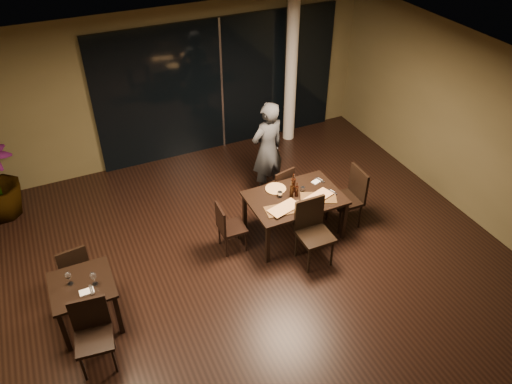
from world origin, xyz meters
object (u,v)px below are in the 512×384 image
object	(u,v)px
chair_side_near	(93,330)
bottle_a	(292,190)
chair_main_left	(227,225)
bottle_b	(297,189)
main_table	(295,201)
side_table	(83,291)
chair_main_near	(312,228)
chair_side_far	(74,266)
bottle_c	(293,183)
chair_main_far	(280,187)
diner	(267,150)
chair_main_right	(351,194)

from	to	relation	value
chair_side_near	bottle_a	size ratio (longest dim) A/B	3.59
chair_main_left	bottle_b	bearing A→B (deg)	-92.05
main_table	side_table	bearing A→B (deg)	-171.63
main_table	bottle_b	bearing A→B (deg)	24.23
chair_main_near	bottle_b	distance (m)	0.70
chair_side_near	bottle_b	world-z (taller)	bottle_b
main_table	chair_side_far	bearing A→B (deg)	177.33
chair_side_far	chair_side_near	distance (m)	1.29
chair_side_near	chair_main_left	bearing A→B (deg)	35.00
chair_main_left	bottle_c	size ratio (longest dim) A/B	2.60
chair_main_far	chair_main_left	xyz separation A→B (m)	(-1.21, -0.56, -0.01)
chair_side_near	bottle_a	distance (m)	3.56
chair_main_near	bottle_b	size ratio (longest dim) A/B	4.18
diner	bottle_a	size ratio (longest dim) A/B	6.68
main_table	bottle_b	size ratio (longest dim) A/B	5.89
main_table	chair_main_near	bearing A→B (deg)	-92.38
chair_main_left	bottle_b	xyz separation A→B (m)	(1.17, -0.08, 0.39)
side_table	chair_main_right	bearing A→B (deg)	4.75
bottle_b	bottle_a	bearing A→B (deg)	168.25
bottle_c	bottle_a	bearing A→B (deg)	-127.76
chair_side_far	bottle_a	world-z (taller)	bottle_a
main_table	diner	world-z (taller)	diner
side_table	chair_main_near	size ratio (longest dim) A/B	0.75
chair_main_far	chair_side_far	size ratio (longest dim) A/B	0.99
chair_main_near	chair_side_near	size ratio (longest dim) A/B	1.09
chair_main_near	bottle_c	bearing A→B (deg)	85.72
chair_main_far	chair_main_left	size ratio (longest dim) A/B	1.01
chair_main_far	diner	size ratio (longest dim) A/B	0.48
chair_main_far	chair_main_near	distance (m)	1.28
chair_main_near	diner	bearing A→B (deg)	86.45
chair_main_right	bottle_c	xyz separation A→B (m)	(-0.94, 0.28, 0.33)
chair_main_right	bottle_b	distance (m)	1.00
chair_main_near	chair_side_near	bearing A→B (deg)	-171.03
side_table	chair_main_left	xyz separation A→B (m)	(2.26, 0.59, -0.14)
bottle_a	diner	bearing A→B (deg)	82.60
chair_main_left	chair_main_right	size ratio (longest dim) A/B	0.83
side_table	chair_main_near	xyz separation A→B (m)	(3.37, -0.12, -0.03)
chair_main_far	chair_side_near	world-z (taller)	chair_side_near
diner	chair_main_right	bearing A→B (deg)	110.62
bottle_a	bottle_c	xyz separation A→B (m)	(0.09, 0.12, 0.03)
chair_main_near	chair_main_left	world-z (taller)	chair_main_near
side_table	chair_main_near	bearing A→B (deg)	-2.03
chair_side_far	bottle_a	bearing A→B (deg)	171.49
main_table	chair_main_right	size ratio (longest dim) A/B	1.43
chair_main_right	diner	size ratio (longest dim) A/B	0.58
main_table	chair_main_left	distance (m)	1.16
main_table	bottle_a	world-z (taller)	bottle_a
main_table	bottle_c	xyz separation A→B (m)	(0.04, 0.15, 0.24)
chair_main_right	chair_side_far	xyz separation A→B (m)	(-4.43, 0.30, -0.09)
chair_main_left	chair_side_near	distance (m)	2.57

